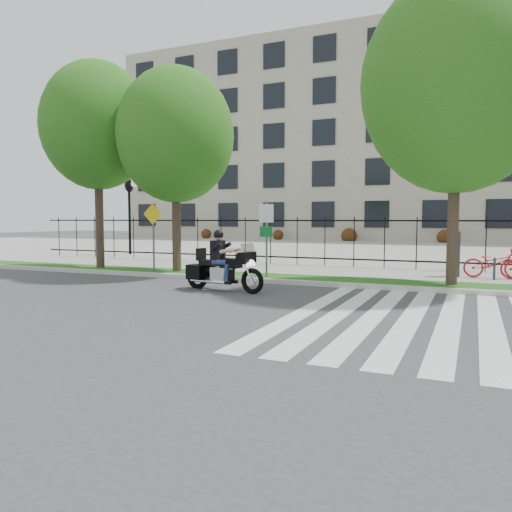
% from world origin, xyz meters
% --- Properties ---
extents(ground, '(120.00, 120.00, 0.00)m').
position_xyz_m(ground, '(0.00, 0.00, 0.00)').
color(ground, '#343437').
rests_on(ground, ground).
extents(curb, '(60.00, 0.20, 0.15)m').
position_xyz_m(curb, '(0.00, 4.10, 0.07)').
color(curb, beige).
rests_on(curb, ground).
extents(grass_verge, '(60.00, 1.50, 0.15)m').
position_xyz_m(grass_verge, '(0.00, 4.95, 0.07)').
color(grass_verge, '#184A12').
rests_on(grass_verge, ground).
extents(sidewalk, '(60.00, 3.50, 0.15)m').
position_xyz_m(sidewalk, '(0.00, 7.45, 0.07)').
color(sidewalk, gray).
rests_on(sidewalk, ground).
extents(plaza, '(80.00, 34.00, 0.10)m').
position_xyz_m(plaza, '(0.00, 25.00, 0.05)').
color(plaza, gray).
rests_on(plaza, ground).
extents(crosswalk_stripes, '(5.70, 8.00, 0.01)m').
position_xyz_m(crosswalk_stripes, '(4.83, 0.00, 0.01)').
color(crosswalk_stripes, silver).
rests_on(crosswalk_stripes, ground).
extents(iron_fence, '(30.00, 0.06, 2.00)m').
position_xyz_m(iron_fence, '(0.00, 9.20, 1.15)').
color(iron_fence, black).
rests_on(iron_fence, sidewalk).
extents(office_building, '(60.00, 21.90, 20.15)m').
position_xyz_m(office_building, '(0.00, 44.92, 9.97)').
color(office_building, '#9E967F').
rests_on(office_building, ground).
extents(lamp_post_left, '(1.06, 0.70, 4.25)m').
position_xyz_m(lamp_post_left, '(-12.00, 12.00, 3.21)').
color(lamp_post_left, black).
rests_on(lamp_post_left, ground).
extents(street_tree_0, '(4.32, 4.32, 8.03)m').
position_xyz_m(street_tree_0, '(-7.98, 4.95, 5.68)').
color(street_tree_0, '#3B2820').
rests_on(street_tree_0, grass_verge).
extents(street_tree_1, '(4.24, 4.24, 7.38)m').
position_xyz_m(street_tree_1, '(-4.41, 4.95, 5.08)').
color(street_tree_1, '#3B2820').
rests_on(street_tree_1, grass_verge).
extents(street_tree_2, '(5.42, 5.42, 8.87)m').
position_xyz_m(street_tree_2, '(5.03, 4.95, 5.90)').
color(street_tree_2, '#3B2820').
rests_on(street_tree_2, grass_verge).
extents(sign_pole_regulatory, '(0.50, 0.09, 2.50)m').
position_xyz_m(sign_pole_regulatory, '(-0.69, 4.58, 1.74)').
color(sign_pole_regulatory, '#59595B').
rests_on(sign_pole_regulatory, grass_verge).
extents(sign_pole_warning, '(0.78, 0.09, 2.49)m').
position_xyz_m(sign_pole_warning, '(-5.18, 4.58, 1.74)').
color(sign_pole_warning, '#59595B').
rests_on(sign_pole_warning, grass_verge).
extents(motorcycle_rider, '(2.72, 1.05, 2.11)m').
position_xyz_m(motorcycle_rider, '(-0.97, 2.02, 0.70)').
color(motorcycle_rider, black).
rests_on(motorcycle_rider, ground).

